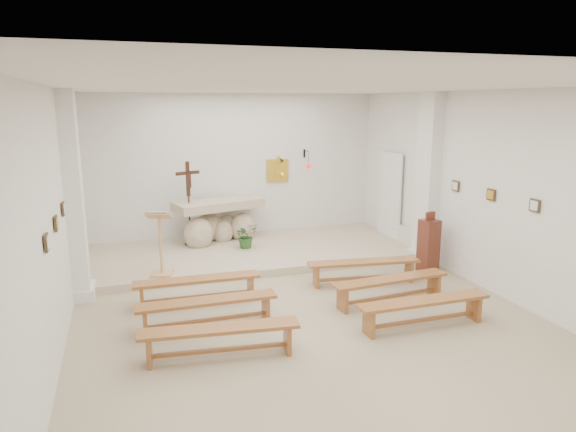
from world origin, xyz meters
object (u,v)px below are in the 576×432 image
object	(u,v)px
bench_left_third	(220,335)
bench_right_third	(424,306)
lectern	(160,243)
donation_pedestal	(428,245)
crucifix_stand	(189,197)
bench_right_front	(364,266)
bench_right_second	(390,284)
bench_left_second	(207,306)
bench_left_front	(197,284)
altar	(218,224)

from	to	relation	value
bench_left_third	bench_right_third	distance (m)	3.05
lectern	donation_pedestal	size ratio (longest dim) A/B	1.03
crucifix_stand	bench_right_front	distance (m)	4.28
donation_pedestal	bench_right_second	world-z (taller)	donation_pedestal
crucifix_stand	donation_pedestal	world-z (taller)	crucifix_stand
bench_right_second	bench_right_front	bearing A→B (deg)	85.65
crucifix_stand	bench_left_second	bearing A→B (deg)	-116.19
crucifix_stand	bench_left_front	distance (m)	3.30
donation_pedestal	lectern	bearing A→B (deg)	159.75
lectern	donation_pedestal	bearing A→B (deg)	6.17
lectern	bench_right_second	size ratio (longest dim) A/B	0.60
bench_left_third	crucifix_stand	bearing A→B (deg)	93.25
lectern	bench_left_third	bearing A→B (deg)	-64.59
altar	donation_pedestal	xyz separation A→B (m)	(3.62, -3.03, -0.02)
bench_left_third	bench_right_third	size ratio (longest dim) A/B	1.01
crucifix_stand	lectern	bearing A→B (deg)	-134.02
altar	bench_left_second	world-z (taller)	altar
altar	bench_right_front	distance (m)	3.89
bench_left_second	bench_left_third	size ratio (longest dim) A/B	0.99
bench_right_second	bench_left_third	bearing A→B (deg)	-166.29
bench_left_second	bench_left_third	xyz separation A→B (m)	(-0.00, -1.00, 0.00)
donation_pedestal	bench_left_second	world-z (taller)	donation_pedestal
crucifix_stand	bench_left_front	bearing A→B (deg)	-117.51
lectern	bench_left_second	xyz separation A→B (m)	(0.49, -2.20, -0.44)
bench_left_front	bench_right_second	bearing A→B (deg)	-16.59
bench_left_second	bench_right_third	world-z (taller)	same
donation_pedestal	bench_left_second	size ratio (longest dim) A/B	0.58
bench_right_second	bench_left_third	xyz separation A→B (m)	(-3.05, -1.00, 0.00)
bench_left_second	altar	bearing A→B (deg)	77.60
bench_right_second	bench_right_third	distance (m)	1.00
altar	lectern	distance (m)	2.55
bench_left_third	bench_right_third	world-z (taller)	same
bench_right_third	bench_left_second	bearing A→B (deg)	162.00
lectern	bench_left_front	distance (m)	1.37
bench_left_second	bench_left_third	world-z (taller)	same
altar	bench_left_third	xyz separation A→B (m)	(-0.97, -5.27, -0.22)
bench_right_front	bench_left_second	world-z (taller)	same
bench_right_front	bench_left_second	bearing A→B (deg)	-154.27
bench_right_third	bench_right_front	bearing A→B (deg)	90.06
lectern	bench_right_front	size ratio (longest dim) A/B	0.59
altar	bench_left_third	distance (m)	5.37
bench_left_second	donation_pedestal	bearing A→B (deg)	15.59
crucifix_stand	bench_left_second	world-z (taller)	crucifix_stand
donation_pedestal	crucifix_stand	bearing A→B (deg)	136.17
bench_left_third	bench_left_front	bearing A→B (deg)	96.65
bench_left_front	bench_right_second	distance (m)	3.21
altar	crucifix_stand	distance (m)	0.96
lectern	bench_right_second	world-z (taller)	lectern
donation_pedestal	bench_right_front	size ratio (longest dim) A/B	0.57
bench_right_front	bench_left_third	xyz separation A→B (m)	(-3.05, -1.99, 0.00)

